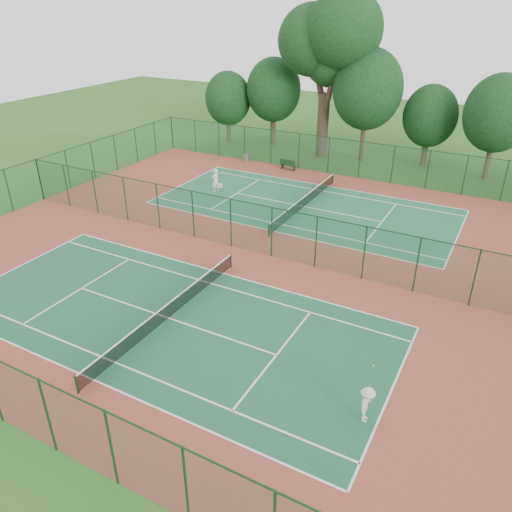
# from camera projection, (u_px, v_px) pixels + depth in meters

# --- Properties ---
(ground) EXTENTS (120.00, 120.00, 0.00)m
(ground) POSITION_uv_depth(u_px,v_px,m) (251.00, 251.00, 33.59)
(ground) COLOR #285A1C
(ground) RESTS_ON ground
(red_pad) EXTENTS (40.00, 36.00, 0.01)m
(red_pad) POSITION_uv_depth(u_px,v_px,m) (251.00, 251.00, 33.58)
(red_pad) COLOR brown
(red_pad) RESTS_ON ground
(court_near) EXTENTS (23.77, 10.97, 0.01)m
(court_near) POSITION_uv_depth(u_px,v_px,m) (169.00, 318.00, 26.58)
(court_near) COLOR #1B5637
(court_near) RESTS_ON red_pad
(court_far) EXTENTS (23.77, 10.97, 0.01)m
(court_far) POSITION_uv_depth(u_px,v_px,m) (305.00, 207.00, 40.58)
(court_far) COLOR #20663F
(court_far) RESTS_ON red_pad
(fence_north) EXTENTS (40.00, 0.09, 3.50)m
(fence_north) POSITION_uv_depth(u_px,v_px,m) (344.00, 158.00, 46.76)
(fence_north) COLOR #194D30
(fence_north) RESTS_ON ground
(fence_south) EXTENTS (40.00, 0.09, 3.50)m
(fence_south) POSITION_uv_depth(u_px,v_px,m) (19.00, 401.00, 18.77)
(fence_south) COLOR #16432B
(fence_south) RESTS_ON ground
(fence_west) EXTENTS (0.09, 36.00, 3.50)m
(fence_west) POSITION_uv_depth(u_px,v_px,m) (40.00, 179.00, 41.23)
(fence_west) COLOR #194C30
(fence_west) RESTS_ON ground
(fence_divider) EXTENTS (40.00, 0.09, 3.50)m
(fence_divider) POSITION_uv_depth(u_px,v_px,m) (251.00, 227.00, 32.77)
(fence_divider) COLOR #17452E
(fence_divider) RESTS_ON ground
(tennis_net_near) EXTENTS (0.10, 12.90, 0.97)m
(tennis_net_near) POSITION_uv_depth(u_px,v_px,m) (168.00, 310.00, 26.33)
(tennis_net_near) COLOR #143720
(tennis_net_near) RESTS_ON ground
(tennis_net_far) EXTENTS (0.10, 12.90, 0.97)m
(tennis_net_far) POSITION_uv_depth(u_px,v_px,m) (305.00, 200.00, 40.33)
(tennis_net_far) COLOR #12331E
(tennis_net_far) RESTS_ON ground
(player_near) EXTENTS (0.67, 1.10, 1.65)m
(player_near) POSITION_uv_depth(u_px,v_px,m) (367.00, 405.00, 19.84)
(player_near) COLOR silver
(player_near) RESTS_ON court_near
(player_far) EXTENTS (0.69, 0.85, 2.02)m
(player_far) POSITION_uv_depth(u_px,v_px,m) (215.00, 180.00, 43.26)
(player_far) COLOR silver
(player_far) RESTS_ON court_far
(trash_bin) EXTENTS (0.51, 0.51, 0.80)m
(trash_bin) POSITION_uv_depth(u_px,v_px,m) (246.00, 159.00, 51.10)
(trash_bin) COLOR slate
(trash_bin) RESTS_ON red_pad
(bench) EXTENTS (1.72, 0.64, 1.04)m
(bench) POSITION_uv_depth(u_px,v_px,m) (288.00, 165.00, 48.85)
(bench) COLOR black
(bench) RESTS_ON red_pad
(kit_bag) EXTENTS (0.91, 0.49, 0.32)m
(kit_bag) POSITION_uv_depth(u_px,v_px,m) (217.00, 185.00, 44.62)
(kit_bag) COLOR silver
(kit_bag) RESTS_ON red_pad
(stray_ball_a) EXTENTS (0.06, 0.06, 0.06)m
(stray_ball_a) POSITION_uv_depth(u_px,v_px,m) (260.00, 257.00, 32.76)
(stray_ball_a) COLOR gold
(stray_ball_a) RESTS_ON red_pad
(stray_ball_b) EXTENTS (0.06, 0.06, 0.06)m
(stray_ball_b) POSITION_uv_depth(u_px,v_px,m) (348.00, 277.00, 30.44)
(stray_ball_b) COLOR #D2DB33
(stray_ball_b) RESTS_ON red_pad
(stray_ball_c) EXTENTS (0.07, 0.07, 0.07)m
(stray_ball_c) POSITION_uv_depth(u_px,v_px,m) (269.00, 258.00, 32.54)
(stray_ball_c) COLOR gold
(stray_ball_c) RESTS_ON red_pad
(big_tree) EXTENTS (10.47, 7.67, 16.09)m
(big_tree) POSITION_uv_depth(u_px,v_px,m) (330.00, 40.00, 48.23)
(big_tree) COLOR #34261C
(big_tree) RESTS_ON ground
(evergreen_row) EXTENTS (39.00, 5.00, 12.00)m
(evergreen_row) POSITION_uv_depth(u_px,v_px,m) (367.00, 159.00, 52.23)
(evergreen_row) COLOR black
(evergreen_row) RESTS_ON ground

